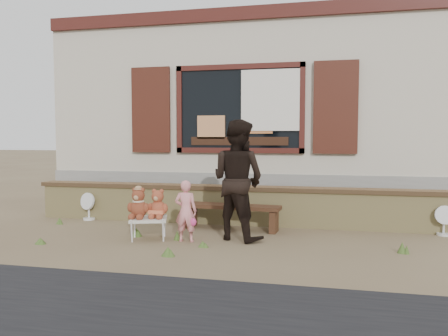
% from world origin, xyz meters
% --- Properties ---
extents(ground, '(80.00, 80.00, 0.00)m').
position_xyz_m(ground, '(0.00, 0.00, 0.00)').
color(ground, brown).
rests_on(ground, ground).
extents(shopfront, '(8.04, 5.13, 4.00)m').
position_xyz_m(shopfront, '(0.00, 4.49, 2.00)').
color(shopfront, '#B3A691').
rests_on(shopfront, ground).
extents(brick_wall, '(7.10, 0.36, 0.67)m').
position_xyz_m(brick_wall, '(0.00, 1.00, 0.34)').
color(brick_wall, '#D0B970').
rests_on(brick_wall, ground).
extents(bench, '(1.63, 0.48, 0.41)m').
position_xyz_m(bench, '(0.14, 0.53, 0.30)').
color(bench, '#382113').
rests_on(bench, ground).
extents(folding_chair, '(0.64, 0.60, 0.32)m').
position_xyz_m(folding_chair, '(-0.91, -0.41, 0.29)').
color(folding_chair, beige).
rests_on(folding_chair, ground).
extents(teddy_bear_left, '(0.41, 0.38, 0.46)m').
position_xyz_m(teddy_bear_left, '(-1.05, -0.46, 0.55)').
color(teddy_bear_left, brown).
rests_on(teddy_bear_left, folding_chair).
extents(teddy_bear_right, '(0.38, 0.36, 0.43)m').
position_xyz_m(teddy_bear_right, '(-0.78, -0.37, 0.54)').
color(teddy_bear_right, brown).
rests_on(teddy_bear_right, folding_chair).
extents(child, '(0.33, 0.22, 0.89)m').
position_xyz_m(child, '(-0.34, -0.42, 0.45)').
color(child, pink).
rests_on(child, ground).
extents(adult, '(1.05, 0.96, 1.76)m').
position_xyz_m(adult, '(0.36, -0.09, 0.88)').
color(adult, black).
rests_on(adult, ground).
extents(fan_left, '(0.32, 0.21, 0.50)m').
position_xyz_m(fan_left, '(-2.57, 0.80, 0.25)').
color(fan_left, silver).
rests_on(fan_left, ground).
extents(fan_right, '(0.29, 0.20, 0.47)m').
position_xyz_m(fan_right, '(3.40, 0.80, 0.23)').
color(fan_right, silver).
rests_on(fan_right, ground).
extents(grass_tufts, '(5.58, 1.68, 0.15)m').
position_xyz_m(grass_tufts, '(-0.61, -0.57, 0.06)').
color(grass_tufts, '#435F26').
rests_on(grass_tufts, ground).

